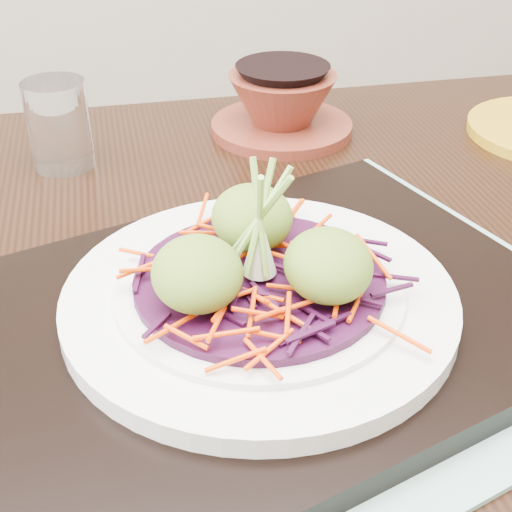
{
  "coord_description": "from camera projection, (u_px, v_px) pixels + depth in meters",
  "views": [
    {
      "loc": [
        -0.01,
        -0.35,
        1.08
      ],
      "look_at": [
        0.03,
        0.05,
        0.82
      ],
      "focal_mm": 50.0,
      "sensor_mm": 36.0,
      "label": 1
    }
  ],
  "objects": [
    {
      "name": "dining_table",
      "position": [
        226.0,
        397.0,
        0.58
      ],
      "size": [
        1.31,
        0.94,
        0.77
      ],
      "rotation": [
        0.0,
        0.0,
        0.1
      ],
      "color": "black",
      "rests_on": "ground"
    },
    {
      "name": "placemat",
      "position": [
        259.0,
        331.0,
        0.49
      ],
      "size": [
        0.57,
        0.52,
        0.0
      ],
      "primitive_type": "cube",
      "rotation": [
        0.0,
        0.0,
        0.41
      ],
      "color": "#7FA499",
      "rests_on": "dining_table"
    },
    {
      "name": "serving_tray",
      "position": [
        259.0,
        318.0,
        0.48
      ],
      "size": [
        0.49,
        0.44,
        0.02
      ],
      "primitive_type": "cube",
      "rotation": [
        0.0,
        0.0,
        0.41
      ],
      "color": "black",
      "rests_on": "placemat"
    },
    {
      "name": "white_plate",
      "position": [
        259.0,
        297.0,
        0.47
      ],
      "size": [
        0.26,
        0.26,
        0.02
      ],
      "color": "silver",
      "rests_on": "serving_tray"
    },
    {
      "name": "cabbage_bed",
      "position": [
        259.0,
        280.0,
        0.47
      ],
      "size": [
        0.16,
        0.16,
        0.01
      ],
      "primitive_type": "cylinder",
      "color": "#380B2E",
      "rests_on": "white_plate"
    },
    {
      "name": "carrot_julienne",
      "position": [
        259.0,
        270.0,
        0.46
      ],
      "size": [
        0.2,
        0.2,
        0.01
      ],
      "primitive_type": null,
      "color": "#E13C03",
      "rests_on": "cabbage_bed"
    },
    {
      "name": "guacamole_scoops",
      "position": [
        260.0,
        251.0,
        0.45
      ],
      "size": [
        0.14,
        0.13,
        0.04
      ],
      "color": "olive",
      "rests_on": "cabbage_bed"
    },
    {
      "name": "scallion_garnish",
      "position": [
        260.0,
        223.0,
        0.44
      ],
      "size": [
        0.06,
        0.06,
        0.09
      ],
      "primitive_type": null,
      "color": "#7EAC45",
      "rests_on": "cabbage_bed"
    },
    {
      "name": "water_glass",
      "position": [
        59.0,
        125.0,
        0.69
      ],
      "size": [
        0.08,
        0.08,
        0.09
      ],
      "primitive_type": "cylinder",
      "rotation": [
        0.0,
        0.0,
        0.41
      ],
      "color": "white",
      "rests_on": "dining_table"
    },
    {
      "name": "terracotta_bowl_set",
      "position": [
        282.0,
        107.0,
        0.77
      ],
      "size": [
        0.21,
        0.21,
        0.06
      ],
      "rotation": [
        0.0,
        0.0,
        0.47
      ],
      "color": "#5E2216",
      "rests_on": "dining_table"
    }
  ]
}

